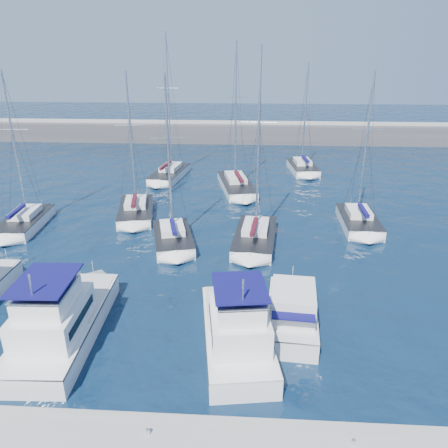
# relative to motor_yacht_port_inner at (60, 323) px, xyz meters

# --- Properties ---
(ground) EXTENTS (220.00, 220.00, 0.00)m
(ground) POSITION_rel_motor_yacht_port_inner_xyz_m (6.20, 4.55, -1.13)
(ground) COLOR black
(ground) RESTS_ON ground
(breakwater) EXTENTS (160.00, 6.00, 4.45)m
(breakwater) POSITION_rel_motor_yacht_port_inner_xyz_m (6.20, 56.55, -0.08)
(breakwater) COLOR #424244
(breakwater) RESTS_ON ground
(dock) EXTENTS (40.00, 2.20, 0.60)m
(dock) POSITION_rel_motor_yacht_port_inner_xyz_m (6.20, -6.45, -0.83)
(dock) COLOR gray
(dock) RESTS_ON ground
(dock_cleat_centre) EXTENTS (0.16, 0.16, 0.25)m
(dock_cleat_centre) POSITION_rel_motor_yacht_port_inner_xyz_m (6.20, -6.45, -0.41)
(dock_cleat_centre) COLOR silver
(dock_cleat_centre) RESTS_ON dock
(dock_cleat_near_stbd) EXTENTS (0.16, 0.16, 0.25)m
(dock_cleat_near_stbd) POSITION_rel_motor_yacht_port_inner_xyz_m (14.20, -6.45, -0.41)
(dock_cleat_near_stbd) COLOR silver
(dock_cleat_near_stbd) RESTS_ON dock
(motor_yacht_port_inner) EXTENTS (3.98, 9.93, 4.69)m
(motor_yacht_port_inner) POSITION_rel_motor_yacht_port_inner_xyz_m (0.00, 0.00, 0.00)
(motor_yacht_port_inner) COLOR silver
(motor_yacht_port_inner) RESTS_ON ground
(motor_yacht_stbd_inner) EXTENTS (4.51, 8.78, 4.69)m
(motor_yacht_stbd_inner) POSITION_rel_motor_yacht_port_inner_xyz_m (9.51, -0.21, 0.00)
(motor_yacht_stbd_inner) COLOR silver
(motor_yacht_stbd_inner) RESTS_ON ground
(motor_yacht_stbd_outer) EXTENTS (3.36, 6.90, 3.20)m
(motor_yacht_stbd_outer) POSITION_rel_motor_yacht_port_inner_xyz_m (12.54, 2.01, -0.19)
(motor_yacht_stbd_outer) COLOR silver
(motor_yacht_stbd_outer) RESTS_ON ground
(sailboat_mid_a) EXTENTS (3.62, 7.46, 13.65)m
(sailboat_mid_a) POSITION_rel_motor_yacht_port_inner_xyz_m (-10.00, 15.82, -0.62)
(sailboat_mid_a) COLOR silver
(sailboat_mid_a) RESTS_ON ground
(sailboat_mid_b) EXTENTS (4.38, 7.76, 13.50)m
(sailboat_mid_b) POSITION_rel_motor_yacht_port_inner_xyz_m (-0.78, 19.22, -0.62)
(sailboat_mid_b) COLOR silver
(sailboat_mid_b) RESTS_ON ground
(sailboat_mid_c) EXTENTS (4.50, 7.12, 13.60)m
(sailboat_mid_c) POSITION_rel_motor_yacht_port_inner_xyz_m (3.83, 13.04, -0.60)
(sailboat_mid_c) COLOR silver
(sailboat_mid_c) RESTS_ON ground
(sailboat_mid_d) EXTENTS (3.87, 8.02, 15.50)m
(sailboat_mid_d) POSITION_rel_motor_yacht_port_inner_xyz_m (10.51, 13.68, -0.60)
(sailboat_mid_d) COLOR silver
(sailboat_mid_d) RESTS_ON ground
(sailboat_mid_e) EXTENTS (3.23, 7.07, 13.60)m
(sailboat_mid_e) POSITION_rel_motor_yacht_port_inner_xyz_m (19.81, 17.90, -0.61)
(sailboat_mid_e) COLOR silver
(sailboat_mid_e) RESTS_ON ground
(sailboat_back_a) EXTENTS (4.15, 8.76, 17.07)m
(sailboat_back_a) POSITION_rel_motor_yacht_port_inner_xyz_m (0.07, 32.71, -0.59)
(sailboat_back_a) COLOR silver
(sailboat_back_a) RESTS_ON ground
(sailboat_back_b) EXTENTS (5.00, 9.89, 16.13)m
(sailboat_back_b) POSITION_rel_motor_yacht_port_inner_xyz_m (8.46, 28.40, -0.61)
(sailboat_back_b) COLOR silver
(sailboat_back_b) RESTS_ON ground
(sailboat_back_c) EXTENTS (3.77, 7.38, 13.82)m
(sailboat_back_c) POSITION_rel_motor_yacht_port_inner_xyz_m (16.81, 36.74, -0.61)
(sailboat_back_c) COLOR silver
(sailboat_back_c) RESTS_ON ground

